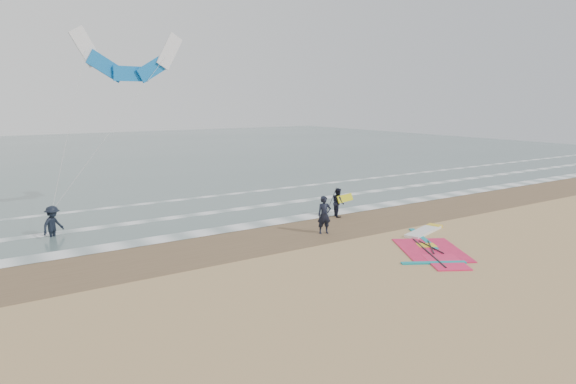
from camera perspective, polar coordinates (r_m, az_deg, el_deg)
ground at (r=20.38m, az=11.18°, el=-7.81°), size 120.00×120.00×0.00m
sea_water at (r=63.46m, az=-21.06°, el=3.91°), size 120.00×80.00×0.02m
wet_sand_band at (r=24.80m, az=1.35°, el=-4.35°), size 120.00×5.00×0.01m
foam_waterline at (r=28.44m, az=-3.81°, el=-2.41°), size 120.00×9.15×0.02m
windsurf_rig at (r=23.23m, az=15.55°, el=-5.64°), size 5.95×5.63×0.14m
person_standing at (r=24.20m, az=4.05°, el=-2.55°), size 0.76×0.62×1.80m
person_walking at (r=27.77m, az=5.59°, el=-1.16°), size 0.82×0.92×1.56m
person_wading at (r=25.85m, az=-24.72°, el=-2.63°), size 1.34×1.25×1.82m
held_pole at (r=24.29m, az=4.62°, el=-1.50°), size 0.17×0.86×1.82m
carried_kiteboard at (r=27.91m, az=6.36°, el=-0.68°), size 1.30×0.51×0.39m
surf_kite at (r=28.77m, az=-17.16°, el=13.67°), size 7.69×2.64×8.63m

